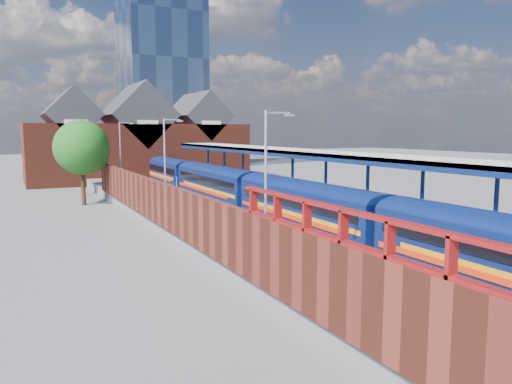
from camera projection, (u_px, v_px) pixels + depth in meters
ground at (209, 206)px, 47.20m from camera, size 240.00×240.00×0.00m
ballast_bed at (256, 223)px, 38.32m from camera, size 6.00×76.00×0.06m
rails at (256, 222)px, 38.31m from camera, size 4.51×76.00×0.14m
left_platform at (188, 223)px, 35.82m from camera, size 5.00×76.00×1.00m
right_platform at (321, 211)px, 40.92m from camera, size 6.00×76.00×1.00m
coping_left at (218, 213)px, 36.80m from camera, size 0.30×76.00×0.05m
coping_right at (291, 208)px, 39.59m from camera, size 0.30×76.00×0.05m
yellow_line at (210, 214)px, 36.54m from camera, size 0.14×76.00×0.01m
train at (255, 191)px, 41.55m from camera, size 2.91×65.92×3.45m
canopy at (304, 153)px, 41.84m from camera, size 4.50×52.00×4.48m
lamp_post_b at (268, 178)px, 22.46m from camera, size 1.48×0.18×7.00m
lamp_post_c at (167, 159)px, 36.67m from camera, size 1.48×0.18×7.00m
lamp_post_d at (122, 151)px, 50.87m from camera, size 1.48×0.18×7.00m
platform_sign at (177, 187)px, 39.33m from camera, size 0.55×0.08×2.50m
brick_wall at (180, 212)px, 28.69m from camera, size 0.35×50.00×3.86m
station_building at (138, 142)px, 71.40m from camera, size 30.00×12.12×13.78m
glass_tower at (161, 60)px, 93.55m from camera, size 14.20×14.20×40.30m
tree_near at (83, 149)px, 47.20m from camera, size 5.20×5.20×8.10m
tree_far at (83, 147)px, 54.75m from camera, size 5.20×5.20×8.10m
parked_car_red at (459, 225)px, 29.04m from camera, size 4.01×1.86×1.33m
parked_car_silver at (381, 208)px, 35.07m from camera, size 4.22×1.99×1.34m
parked_car_dark at (492, 229)px, 27.84m from camera, size 4.70×2.40×1.31m
parked_car_blue at (348, 202)px, 38.53m from camera, size 4.67×2.96×1.20m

